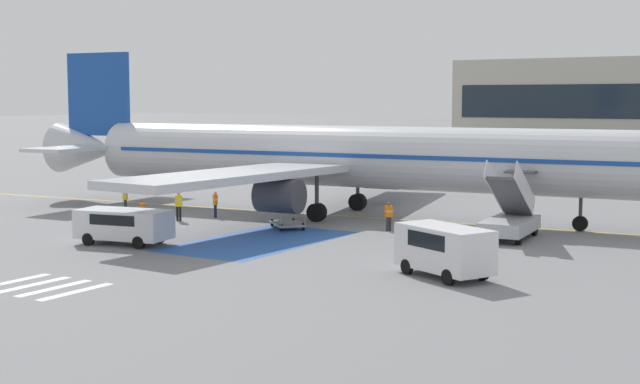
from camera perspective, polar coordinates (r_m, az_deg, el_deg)
ground_plane at (r=54.39m, az=4.54°, el=-1.75°), size 600.00×600.00×0.00m
apron_leadline_yellow at (r=55.23m, az=2.80°, el=-1.62°), size 81.07×7.93×0.01m
apron_stand_patch_blue at (r=46.00m, az=-3.91°, el=-3.15°), size 5.77×10.78×0.01m
apron_walkway_bar_0 at (r=37.89m, az=-19.07°, el=-5.44°), size 0.44×3.60×0.01m
apron_walkway_bar_1 at (r=36.98m, az=-17.89°, el=-5.67°), size 0.44×3.60×0.01m
apron_walkway_bar_2 at (r=36.09m, az=-16.66°, el=-5.92°), size 0.44×3.60×0.01m
apron_walkway_bar_3 at (r=35.21m, az=-15.35°, el=-6.17°), size 0.44×3.60×0.01m
airliner at (r=55.12m, az=2.22°, el=2.26°), size 47.43×35.36×10.56m
boarding_stairs_forward at (r=47.58m, az=12.05°, el=-1.73°), size 2.65×5.39×4.23m
fuel_tanker at (r=78.85m, az=6.89°, el=1.79°), size 9.23×3.41×3.22m
service_van_0 at (r=36.82m, az=7.97°, el=-3.50°), size 4.67×3.60×2.10m
service_van_1 at (r=45.79m, az=-12.44°, el=-1.96°), size 5.01×2.94×1.76m
baggage_cart at (r=50.49m, az=-2.10°, el=-2.04°), size 2.95×2.84×0.87m
ground_crew_0 at (r=59.04m, az=-12.36°, el=-0.35°), size 0.40×0.49×1.64m
ground_crew_1 at (r=49.41m, az=4.42°, el=-1.44°), size 0.44×0.48×1.63m
ground_crew_2 at (r=54.00m, az=-9.04°, el=-0.75°), size 0.49×0.43×1.80m
ground_crew_3 at (r=55.35m, az=-6.72°, el=-0.66°), size 0.48×0.44×1.64m
traffic_cone_0 at (r=60.60m, az=-11.31°, el=-0.74°), size 0.59×0.59×0.65m
traffic_cone_2 at (r=50.40m, az=-10.17°, el=-2.11°), size 0.51×0.51×0.56m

